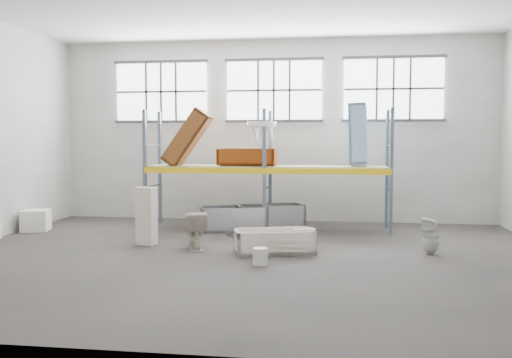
% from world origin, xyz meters
% --- Properties ---
extents(floor, '(12.00, 10.00, 0.10)m').
position_xyz_m(floor, '(0.00, 0.00, -0.05)').
color(floor, '#4B443F').
rests_on(floor, ground).
extents(wall_back, '(12.00, 0.10, 5.00)m').
position_xyz_m(wall_back, '(0.00, 5.05, 2.50)').
color(wall_back, '#A8A49C').
rests_on(wall_back, ground).
extents(wall_front, '(12.00, 0.10, 5.00)m').
position_xyz_m(wall_front, '(0.00, -5.05, 2.50)').
color(wall_front, '#A5A19A').
rests_on(wall_front, ground).
extents(window_left, '(2.60, 0.04, 1.60)m').
position_xyz_m(window_left, '(-3.20, 4.94, 3.60)').
color(window_left, white).
rests_on(window_left, wall_back).
extents(window_mid, '(2.60, 0.04, 1.60)m').
position_xyz_m(window_mid, '(0.00, 4.94, 3.60)').
color(window_mid, white).
rests_on(window_mid, wall_back).
extents(window_right, '(2.60, 0.04, 1.60)m').
position_xyz_m(window_right, '(3.20, 4.94, 3.60)').
color(window_right, white).
rests_on(window_right, wall_back).
extents(rack_upright_la, '(0.08, 0.08, 3.00)m').
position_xyz_m(rack_upright_la, '(-3.00, 2.90, 1.50)').
color(rack_upright_la, slate).
rests_on(rack_upright_la, floor).
extents(rack_upright_lb, '(0.08, 0.08, 3.00)m').
position_xyz_m(rack_upright_lb, '(-3.00, 4.10, 1.50)').
color(rack_upright_lb, slate).
rests_on(rack_upright_lb, floor).
extents(rack_upright_ma, '(0.08, 0.08, 3.00)m').
position_xyz_m(rack_upright_ma, '(0.00, 2.90, 1.50)').
color(rack_upright_ma, slate).
rests_on(rack_upright_ma, floor).
extents(rack_upright_mb, '(0.08, 0.08, 3.00)m').
position_xyz_m(rack_upright_mb, '(0.00, 4.10, 1.50)').
color(rack_upright_mb, slate).
rests_on(rack_upright_mb, floor).
extents(rack_upright_ra, '(0.08, 0.08, 3.00)m').
position_xyz_m(rack_upright_ra, '(3.00, 2.90, 1.50)').
color(rack_upright_ra, slate).
rests_on(rack_upright_ra, floor).
extents(rack_upright_rb, '(0.08, 0.08, 3.00)m').
position_xyz_m(rack_upright_rb, '(3.00, 4.10, 1.50)').
color(rack_upright_rb, slate).
rests_on(rack_upright_rb, floor).
extents(rack_beam_front, '(6.00, 0.10, 0.14)m').
position_xyz_m(rack_beam_front, '(0.00, 2.90, 1.50)').
color(rack_beam_front, yellow).
rests_on(rack_beam_front, floor).
extents(rack_beam_back, '(6.00, 0.10, 0.14)m').
position_xyz_m(rack_beam_back, '(0.00, 4.10, 1.50)').
color(rack_beam_back, yellow).
rests_on(rack_beam_back, floor).
extents(shelf_deck, '(5.90, 1.10, 0.03)m').
position_xyz_m(shelf_deck, '(0.00, 3.50, 1.58)').
color(shelf_deck, gray).
rests_on(shelf_deck, floor).
extents(wet_patch, '(1.80, 1.80, 0.00)m').
position_xyz_m(wet_patch, '(0.00, 2.70, 0.00)').
color(wet_patch, black).
rests_on(wet_patch, floor).
extents(bathtub_beige, '(1.71, 1.15, 0.46)m').
position_xyz_m(bathtub_beige, '(0.52, 0.48, 0.23)').
color(bathtub_beige, beige).
rests_on(bathtub_beige, floor).
extents(cistern_spare, '(0.47, 0.32, 0.41)m').
position_xyz_m(cistern_spare, '(1.10, 0.54, 0.28)').
color(cistern_spare, beige).
rests_on(cistern_spare, bathtub_beige).
extents(sink_in_tub, '(0.47, 0.47, 0.13)m').
position_xyz_m(sink_in_tub, '(0.34, 0.48, 0.16)').
color(sink_in_tub, beige).
rests_on(sink_in_tub, bathtub_beige).
extents(toilet_beige, '(0.67, 0.87, 0.78)m').
position_xyz_m(toilet_beige, '(-1.14, 0.62, 0.39)').
color(toilet_beige, beige).
rests_on(toilet_beige, floor).
extents(cistern_tall, '(0.45, 0.35, 1.24)m').
position_xyz_m(cistern_tall, '(-2.30, 0.96, 0.62)').
color(cistern_tall, beige).
rests_on(cistern_tall, floor).
extents(toilet_white, '(0.41, 0.41, 0.73)m').
position_xyz_m(toilet_white, '(3.58, 0.77, 0.36)').
color(toilet_white, silver).
rests_on(toilet_white, floor).
extents(steel_tub_left, '(1.79, 1.17, 0.60)m').
position_xyz_m(steel_tub_left, '(-0.78, 3.05, 0.30)').
color(steel_tub_left, '#9EA0A7').
rests_on(steel_tub_left, floor).
extents(steel_tub_right, '(1.85, 1.32, 0.61)m').
position_xyz_m(steel_tub_right, '(0.07, 3.49, 0.31)').
color(steel_tub_right, '#AFB2B6').
rests_on(steel_tub_right, floor).
extents(rust_tub_flat, '(1.45, 0.69, 0.41)m').
position_xyz_m(rust_tub_flat, '(-0.51, 3.48, 1.82)').
color(rust_tub_flat, '#8D2908').
rests_on(rust_tub_flat, shelf_deck).
extents(rust_tub_tilted, '(1.28, 0.78, 1.52)m').
position_xyz_m(rust_tub_tilted, '(-2.02, 3.36, 2.29)').
color(rust_tub_tilted, brown).
rests_on(rust_tub_tilted, shelf_deck).
extents(sink_on_shelf, '(0.79, 0.65, 0.65)m').
position_xyz_m(sink_on_shelf, '(-0.10, 3.15, 2.09)').
color(sink_on_shelf, white).
rests_on(sink_on_shelf, rust_tub_flat).
extents(blue_tub_upright, '(0.53, 0.74, 1.51)m').
position_xyz_m(blue_tub_upright, '(2.25, 3.70, 2.40)').
color(blue_tub_upright, '#7CABCD').
rests_on(blue_tub_upright, shelf_deck).
extents(bucket, '(0.27, 0.27, 0.31)m').
position_xyz_m(bucket, '(0.39, -0.67, 0.15)').
color(bucket, beige).
rests_on(bucket, floor).
extents(carton_far, '(0.76, 0.76, 0.52)m').
position_xyz_m(carton_far, '(-5.64, 2.36, 0.26)').
color(carton_far, white).
rests_on(carton_far, floor).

